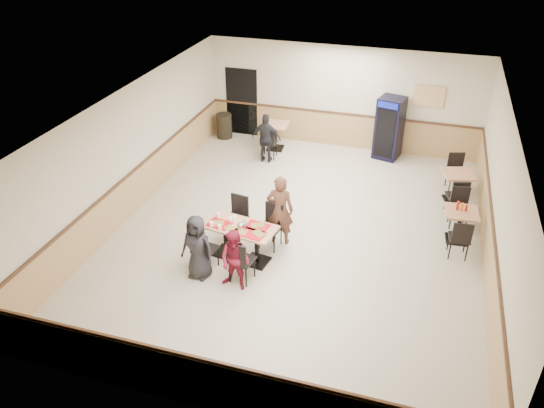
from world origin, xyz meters
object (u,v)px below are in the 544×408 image
(side_table_near, at_px, (460,221))
(diner_man_opposite, at_px, (280,210))
(main_table, at_px, (241,237))
(pepsi_cooler, at_px, (389,128))
(back_table, at_px, (275,132))
(diner_woman_left, at_px, (197,247))
(diner_woman_right, at_px, (235,260))
(side_table_far, at_px, (457,182))
(trash_bin, at_px, (224,126))
(lone_diner, at_px, (266,138))

(side_table_near, bearing_deg, diner_man_opposite, -162.46)
(main_table, bearing_deg, pepsi_cooler, 76.77)
(side_table_near, bearing_deg, back_table, 146.44)
(diner_woman_left, height_order, diner_man_opposite, diner_man_opposite)
(diner_woman_right, bearing_deg, pepsi_cooler, 82.36)
(diner_woman_left, relative_size, side_table_far, 1.56)
(back_table, xyz_separation_m, pepsi_cooler, (3.24, 0.39, 0.37))
(diner_man_opposite, xyz_separation_m, trash_bin, (-3.25, 4.99, -0.43))
(back_table, bearing_deg, diner_woman_left, -87.50)
(side_table_far, relative_size, pepsi_cooler, 0.50)
(side_table_near, distance_m, side_table_far, 1.80)
(lone_diner, height_order, back_table, lone_diner)
(main_table, height_order, diner_woman_left, diner_woman_left)
(main_table, xyz_separation_m, side_table_far, (4.26, 3.80, -0.02))
(diner_man_opposite, relative_size, side_table_near, 2.12)
(diner_woman_left, bearing_deg, side_table_far, 48.82)
(side_table_far, bearing_deg, lone_diner, 171.56)
(pepsi_cooler, bearing_deg, lone_diner, -144.00)
(main_table, distance_m, diner_woman_right, 0.97)
(diner_woman_right, height_order, diner_man_opposite, diner_man_opposite)
(diner_woman_right, relative_size, back_table, 1.62)
(side_table_far, relative_size, trash_bin, 1.17)
(pepsi_cooler, bearing_deg, diner_woman_right, -93.13)
(diner_woman_left, relative_size, lone_diner, 0.98)
(diner_woman_left, bearing_deg, diner_man_opposite, 58.73)
(trash_bin, bearing_deg, lone_diner, -35.19)
(diner_man_opposite, distance_m, pepsi_cooler, 5.33)
(diner_woman_left, bearing_deg, lone_diner, 98.32)
(diner_woman_right, bearing_deg, lone_diner, 111.19)
(lone_diner, distance_m, side_table_far, 5.20)
(pepsi_cooler, bearing_deg, back_table, -158.75)
(diner_woman_left, xyz_separation_m, diner_man_opposite, (1.21, 1.62, 0.12))
(lone_diner, relative_size, side_table_near, 1.86)
(diner_woman_right, height_order, trash_bin, diner_woman_right)
(diner_woman_right, bearing_deg, back_table, 109.63)
(back_table, distance_m, pepsi_cooler, 3.28)
(diner_woman_left, relative_size, side_table_near, 1.81)
(diner_woman_left, xyz_separation_m, side_table_near, (4.94, 2.80, -0.19))
(diner_man_opposite, distance_m, trash_bin, 5.97)
(diner_woman_right, distance_m, side_table_far, 6.22)
(side_table_near, bearing_deg, main_table, -155.34)
(lone_diner, height_order, trash_bin, lone_diner)
(diner_woman_right, height_order, pepsi_cooler, pepsi_cooler)
(main_table, xyz_separation_m, trash_bin, (-2.64, 5.80, -0.15))
(back_table, bearing_deg, trash_bin, 168.78)
(main_table, relative_size, diner_woman_right, 1.22)
(back_table, bearing_deg, diner_man_opposite, -72.28)
(diner_woman_left, distance_m, back_table, 6.27)
(side_table_near, xyz_separation_m, trash_bin, (-6.98, 3.81, -0.12))
(diner_woman_right, xyz_separation_m, diner_man_opposite, (0.38, 1.75, 0.16))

